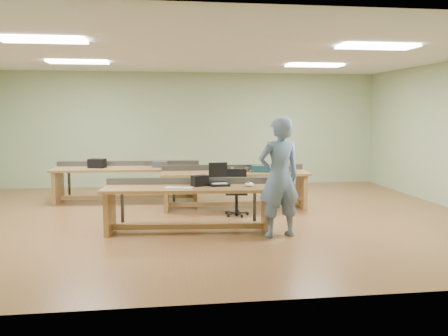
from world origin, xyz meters
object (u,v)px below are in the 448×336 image
(workbench_front, at_px, (188,199))
(workbench_back, at_px, (127,176))
(camera_bag, at_px, (200,181))
(laptop_base, at_px, (219,185))
(task_chair, at_px, (237,199))
(parts_bin_teal, at_px, (261,169))
(workbench_mid, at_px, (235,181))
(parts_bin_grey, at_px, (282,168))
(mug, at_px, (247,169))
(drinks_can, at_px, (232,170))
(person, at_px, (279,177))

(workbench_front, relative_size, workbench_back, 0.87)
(workbench_front, distance_m, camera_bag, 0.35)
(workbench_front, bearing_deg, laptop_base, 9.30)
(task_chair, xyz_separation_m, parts_bin_teal, (0.61, 0.60, 0.50))
(workbench_mid, distance_m, parts_bin_grey, 1.01)
(laptop_base, relative_size, parts_bin_teal, 0.84)
(mug, relative_size, drinks_can, 0.99)
(mug, distance_m, drinks_can, 0.39)
(workbench_front, distance_m, drinks_can, 1.96)
(person, distance_m, camera_bag, 1.32)
(workbench_back, relative_size, drinks_can, 28.20)
(workbench_mid, relative_size, mug, 26.60)
(parts_bin_grey, xyz_separation_m, mug, (-0.69, 0.14, -0.02))
(person, height_order, mug, person)
(workbench_back, bearing_deg, parts_bin_teal, -19.17)
(laptop_base, bearing_deg, parts_bin_grey, 44.72)
(person, bearing_deg, drinks_can, -89.97)
(workbench_front, xyz_separation_m, workbench_back, (-1.16, 2.89, 0.01))
(workbench_back, xyz_separation_m, parts_bin_grey, (3.19, -1.17, 0.25))
(laptop_base, distance_m, drinks_can, 1.70)
(workbench_front, bearing_deg, camera_bag, 20.69)
(workbench_back, xyz_separation_m, mug, (2.50, -1.03, 0.23))
(laptop_base, distance_m, mug, 2.00)
(workbench_mid, relative_size, task_chair, 3.46)
(laptop_base, bearing_deg, task_chair, 63.65)
(workbench_front, relative_size, workbench_mid, 0.93)
(person, height_order, drinks_can, person)
(workbench_back, distance_m, parts_bin_grey, 3.41)
(workbench_mid, bearing_deg, laptop_base, -104.45)
(person, distance_m, mug, 2.35)
(laptop_base, bearing_deg, parts_bin_teal, 54.27)
(workbench_front, xyz_separation_m, drinks_can, (0.99, 1.67, 0.25))
(workbench_front, xyz_separation_m, task_chair, (0.99, 1.16, -0.24))
(person, bearing_deg, task_chair, -86.77)
(mug, bearing_deg, laptop_base, -114.05)
(mug, bearing_deg, workbench_mid, -171.51)
(camera_bag, xyz_separation_m, parts_bin_grey, (1.83, 1.67, -0.02))
(parts_bin_teal, relative_size, parts_bin_grey, 0.80)
(parts_bin_grey, xyz_separation_m, drinks_can, (-1.04, -0.05, -0.01))
(person, relative_size, laptop_base, 6.00)
(workbench_back, xyz_separation_m, task_chair, (2.15, -1.74, -0.25))
(mug, bearing_deg, camera_bag, -122.23)
(parts_bin_grey, distance_m, mug, 0.71)
(workbench_front, height_order, mug, workbench_front)
(task_chair, bearing_deg, workbench_front, -121.58)
(workbench_mid, height_order, mug, workbench_mid)
(laptop_base, bearing_deg, camera_bag, 173.00)
(person, xyz_separation_m, parts_bin_teal, (0.21, 2.24, -0.13))
(laptop_base, distance_m, camera_bag, 0.33)
(camera_bag, bearing_deg, parts_bin_teal, 28.33)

